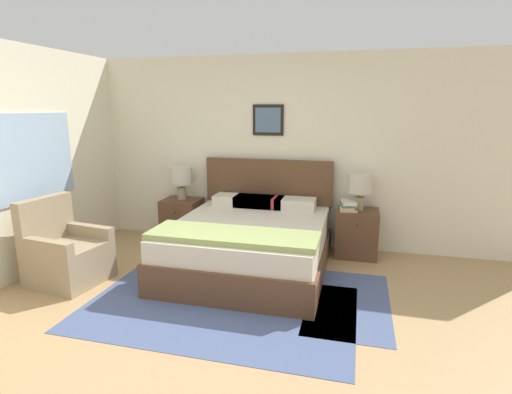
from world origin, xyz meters
name	(u,v)px	position (x,y,z in m)	size (l,w,h in m)	color
ground_plane	(202,343)	(0.00, 0.00, 0.00)	(16.00, 16.00, 0.00)	tan
wall_back	(272,152)	(0.00, 2.67, 1.30)	(7.36, 0.09, 2.60)	beige
wall_left	(47,158)	(-2.51, 1.31, 1.30)	(0.08, 5.04, 2.60)	beige
area_rug_main	(218,308)	(-0.07, 0.58, 0.00)	(2.60, 1.57, 0.01)	#47567F
area_rug_bedside	(349,302)	(1.15, 1.03, 0.00)	(0.80, 1.47, 0.01)	#47567F
bed	(250,242)	(-0.03, 1.61, 0.33)	(1.78, 2.02, 1.21)	brown
armchair	(66,254)	(-1.92, 0.76, 0.31)	(0.80, 0.77, 0.94)	#998466
nightstand_near_window	(182,220)	(-1.26, 2.37, 0.31)	(0.53, 0.46, 0.62)	brown
nightstand_by_door	(357,233)	(1.20, 2.37, 0.31)	(0.53, 0.46, 0.62)	brown
table_lamp_near_window	(181,177)	(-1.26, 2.39, 0.94)	(0.31, 0.31, 0.47)	gray
table_lamp_by_door	(360,185)	(1.21, 2.39, 0.94)	(0.31, 0.31, 0.47)	gray
book_thick_bottom	(348,209)	(1.08, 2.33, 0.63)	(0.24, 0.26, 0.03)	beige
book_hardcover_middle	(349,207)	(1.08, 2.33, 0.66)	(0.21, 0.25, 0.03)	beige
book_novel_upper	(349,205)	(1.08, 2.33, 0.69)	(0.24, 0.27, 0.03)	#4C7551
book_slim_near_top	(349,202)	(1.08, 2.33, 0.72)	(0.21, 0.29, 0.04)	silver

